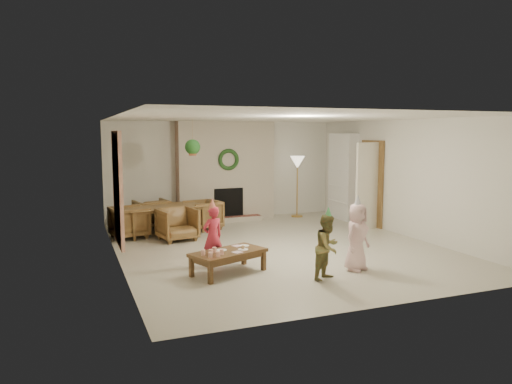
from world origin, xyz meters
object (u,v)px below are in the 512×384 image
dining_chair_right (203,215)px  child_pink (357,237)px  dining_table (164,220)px  coffee_table_top (228,253)px  child_plaid (328,247)px  dining_chair_left (130,222)px  dining_chair_far (152,214)px  dining_chair_near (177,224)px  child_red (213,237)px

dining_chair_right → child_pink: (1.44, -4.16, 0.21)m
dining_table → child_pink: (2.38, -3.99, 0.24)m
coffee_table_top → child_plaid: 1.56m
dining_chair_right → child_pink: size_ratio=0.68×
dining_chair_left → coffee_table_top: 3.47m
dining_chair_left → coffee_table_top: size_ratio=0.63×
dining_chair_far → dining_chair_left: 1.08m
dining_table → dining_chair_near: size_ratio=2.34×
dining_chair_far → child_plaid: child_plaid is taller
dining_table → coffee_table_top: dining_table is taller
child_red → child_pink: child_pink is taller
dining_table → coffee_table_top: size_ratio=1.47×
dining_chair_near → dining_chair_left: (-0.89, 0.61, 0.00)m
dining_chair_right → dining_chair_near: bearing=-51.3°
child_pink → dining_chair_near: bearing=98.3°
child_red → dining_chair_near: bearing=-104.5°
dining_chair_left → coffee_table_top: (1.13, -3.28, -0.00)m
dining_chair_near → dining_chair_right: 1.22m
dining_chair_near → child_pink: child_pink is taller
coffee_table_top → child_red: bearing=82.9°
dining_table → child_plaid: (1.70, -4.25, 0.19)m
dining_chair_near → child_red: (0.12, -2.21, 0.17)m
dining_chair_near → child_plaid: (1.56, -3.50, 0.16)m
dining_table → coffee_table_top: 3.44m
child_plaid → child_pink: bearing=-9.1°
coffee_table_top → child_red: (-0.12, 0.47, 0.17)m
dining_chair_near → child_red: 2.22m
child_plaid → dining_chair_near: bearing=83.7°
dining_table → dining_chair_far: dining_chair_far is taller
dining_table → dining_chair_far: bearing=90.0°
dining_table → child_red: bearing=-95.6°
dining_table → child_plaid: 4.58m
dining_chair_right → coffee_table_top: size_ratio=0.63×
dining_chair_right → child_plaid: child_plaid is taller
dining_table → dining_chair_near: (0.14, -0.75, 0.03)m
coffee_table_top → child_plaid: child_plaid is taller
dining_table → child_red: child_red is taller
child_plaid → child_red: bearing=107.7°
dining_chair_left → child_plaid: bearing=-159.9°
dining_chair_far → dining_chair_right: bearing=141.3°
dining_chair_far → child_pink: 5.37m
dining_chair_right → child_red: (-0.67, -3.13, 0.17)m
dining_table → dining_chair_left: size_ratio=2.34×
child_red → child_pink: bearing=136.4°
child_plaid → dining_chair_right: bearing=69.5°
dining_chair_left → child_pink: size_ratio=0.68×
child_plaid → coffee_table_top: bearing=117.5°
dining_table → dining_chair_right: 0.96m
dining_table → dining_chair_left: 0.76m
dining_chair_far → child_red: size_ratio=0.73×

